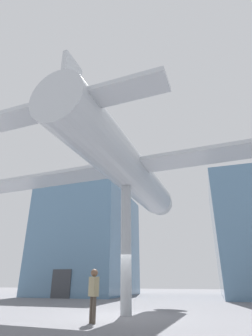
# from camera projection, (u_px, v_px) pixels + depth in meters

# --- Properties ---
(ground_plane) EXTENTS (80.00, 80.00, 0.00)m
(ground_plane) POSITION_uv_depth(u_px,v_px,m) (126.00, 316.00, 11.18)
(ground_plane) COLOR slate
(glass_pavilion_left) EXTENTS (8.80, 10.61, 11.04)m
(glass_pavilion_left) POSITION_uv_depth(u_px,v_px,m) (89.00, 243.00, 28.90)
(glass_pavilion_left) COLOR slate
(glass_pavilion_left) RESTS_ON ground_plane
(support_pylon_central) EXTENTS (0.50, 0.50, 5.86)m
(support_pylon_central) POSITION_uv_depth(u_px,v_px,m) (126.00, 245.00, 12.34)
(support_pylon_central) COLOR #999EA3
(support_pylon_central) RESTS_ON ground_plane
(suspended_airplane) EXTENTS (22.06, 14.47, 3.21)m
(suspended_airplane) POSITION_uv_depth(u_px,v_px,m) (128.00, 170.00, 14.15)
(suspended_airplane) COLOR #B2B7BC
(suspended_airplane) RESTS_ON support_pylon_central
(visitor_person) EXTENTS (0.45, 0.41, 1.79)m
(visitor_person) POSITION_uv_depth(u_px,v_px,m) (94.00, 291.00, 9.59)
(visitor_person) COLOR #4C4238
(visitor_person) RESTS_ON ground_plane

